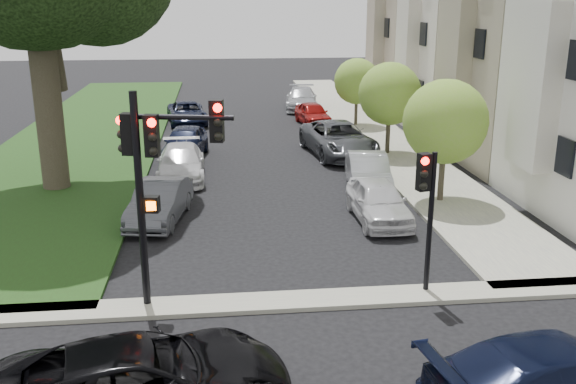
{
  "coord_description": "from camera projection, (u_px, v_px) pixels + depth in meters",
  "views": [
    {
      "loc": [
        -1.93,
        -12.42,
        7.31
      ],
      "look_at": [
        0.0,
        5.0,
        2.0
      ],
      "focal_mm": 40.0,
      "sensor_mm": 36.0,
      "label": 1
    }
  ],
  "objects": [
    {
      "name": "small_tree_a",
      "position": [
        445.0,
        122.0,
        23.02
      ],
      "size": [
        3.06,
        3.06,
        4.59
      ],
      "color": "#352E1F",
      "rests_on": "ground"
    },
    {
      "name": "traffic_signal_main",
      "position": [
        156.0,
        162.0,
        14.84
      ],
      "size": [
        2.61,
        0.7,
        5.33
      ],
      "color": "black",
      "rests_on": "ground"
    },
    {
      "name": "car_parked_2",
      "position": [
        339.0,
        139.0,
        30.86
      ],
      "size": [
        3.38,
        6.08,
        1.61
      ],
      "primitive_type": "imported",
      "rotation": [
        0.0,
        0.0,
        0.13
      ],
      "color": "#3F4247",
      "rests_on": "ground"
    },
    {
      "name": "car_cross_near",
      "position": [
        141.0,
        382.0,
        11.43
      ],
      "size": [
        5.8,
        3.53,
        1.5
      ],
      "primitive_type": "imported",
      "rotation": [
        0.0,
        0.0,
        1.77
      ],
      "color": "black",
      "rests_on": "ground"
    },
    {
      "name": "house_b",
      "position": [
        543.0,
        7.0,
        28.18
      ],
      "size": [
        7.7,
        7.55,
        15.97
      ],
      "color": "gray",
      "rests_on": "ground"
    },
    {
      "name": "sidewalk_right",
      "position": [
        366.0,
        127.0,
        37.66
      ],
      "size": [
        3.5,
        44.0,
        0.12
      ],
      "primitive_type": "cube",
      "color": "gray",
      "rests_on": "ground"
    },
    {
      "name": "car_parked_0",
      "position": [
        379.0,
        201.0,
        21.77
      ],
      "size": [
        1.71,
        4.15,
        1.41
      ],
      "primitive_type": "imported",
      "rotation": [
        0.0,
        0.0,
        0.01
      ],
      "color": "silver",
      "rests_on": "ground"
    },
    {
      "name": "car_parked_1",
      "position": [
        368.0,
        172.0,
        25.3
      ],
      "size": [
        2.0,
        4.48,
        1.43
      ],
      "primitive_type": "imported",
      "rotation": [
        0.0,
        0.0,
        -0.12
      ],
      "color": "#999BA0",
      "rests_on": "ground"
    },
    {
      "name": "car_parked_5",
      "position": [
        160.0,
        202.0,
        21.72
      ],
      "size": [
        2.14,
        4.35,
        1.37
      ],
      "primitive_type": "imported",
      "rotation": [
        0.0,
        0.0,
        -0.17
      ],
      "color": "#3F4247",
      "rests_on": "ground"
    },
    {
      "name": "car_parked_3",
      "position": [
        313.0,
        114.0,
        38.46
      ],
      "size": [
        2.04,
        4.07,
        1.33
      ],
      "primitive_type": "imported",
      "rotation": [
        0.0,
        0.0,
        0.13
      ],
      "color": "maroon",
      "rests_on": "ground"
    },
    {
      "name": "small_tree_c",
      "position": [
        357.0,
        81.0,
        37.32
      ],
      "size": [
        2.67,
        2.67,
        4.0
      ],
      "color": "#352E1F",
      "rests_on": "ground"
    },
    {
      "name": "car_cross_far",
      "position": [
        562.0,
        379.0,
        11.52
      ],
      "size": [
        5.45,
        2.91,
        1.5
      ],
      "primitive_type": "imported",
      "rotation": [
        0.0,
        0.0,
        1.73
      ],
      "color": "black",
      "rests_on": "ground"
    },
    {
      "name": "ground",
      "position": [
        313.0,
        344.0,
        14.14
      ],
      "size": [
        140.0,
        140.0,
        0.0
      ],
      "primitive_type": "plane",
      "color": "black",
      "rests_on": "ground"
    },
    {
      "name": "sidewalk_cross",
      "position": [
        301.0,
        301.0,
        16.02
      ],
      "size": [
        60.0,
        1.0,
        0.12
      ],
      "primitive_type": "cube",
      "color": "gray",
      "rests_on": "ground"
    },
    {
      "name": "car_parked_8",
      "position": [
        187.0,
        113.0,
        38.71
      ],
      "size": [
        2.76,
        4.95,
        1.31
      ],
      "primitive_type": "imported",
      "rotation": [
        0.0,
        0.0,
        0.13
      ],
      "color": "black",
      "rests_on": "ground"
    },
    {
      "name": "grass_strip",
      "position": [
        92.0,
        133.0,
        36.0
      ],
      "size": [
        8.0,
        44.0,
        0.12
      ],
      "primitive_type": "cube",
      "color": "#1E3613",
      "rests_on": "ground"
    },
    {
      "name": "car_parked_7",
      "position": [
        185.0,
        143.0,
        30.31
      ],
      "size": [
        2.34,
        4.67,
        1.53
      ],
      "primitive_type": "imported",
      "rotation": [
        0.0,
        0.0,
        -0.12
      ],
      "color": "black",
      "rests_on": "ground"
    },
    {
      "name": "car_parked_4",
      "position": [
        301.0,
        99.0,
        43.66
      ],
      "size": [
        2.71,
        5.3,
        1.47
      ],
      "primitive_type": "imported",
      "rotation": [
        0.0,
        0.0,
        -0.13
      ],
      "color": "#999BA0",
      "rests_on": "ground"
    },
    {
      "name": "small_tree_b",
      "position": [
        390.0,
        94.0,
        30.31
      ],
      "size": [
        2.97,
        2.97,
        4.46
      ],
      "color": "#352E1F",
      "rests_on": "ground"
    },
    {
      "name": "car_parked_6",
      "position": [
        181.0,
        163.0,
        26.88
      ],
      "size": [
        2.05,
        4.79,
        1.38
      ],
      "primitive_type": "imported",
      "rotation": [
        0.0,
        0.0,
        0.03
      ],
      "color": "silver",
      "rests_on": "ground"
    },
    {
      "name": "house_d",
      "position": [
        432.0,
        4.0,
        42.45
      ],
      "size": [
        7.7,
        7.55,
        15.97
      ],
      "color": "gray",
      "rests_on": "ground"
    },
    {
      "name": "traffic_signal_secondary",
      "position": [
        427.0,
        197.0,
        15.8
      ],
      "size": [
        0.5,
        0.41,
        3.74
      ],
      "color": "black",
      "rests_on": "ground"
    },
    {
      "name": "house_c",
      "position": [
        476.0,
        5.0,
        35.31
      ],
      "size": [
        7.7,
        7.55,
        15.97
      ],
      "color": "beige",
      "rests_on": "ground"
    }
  ]
}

